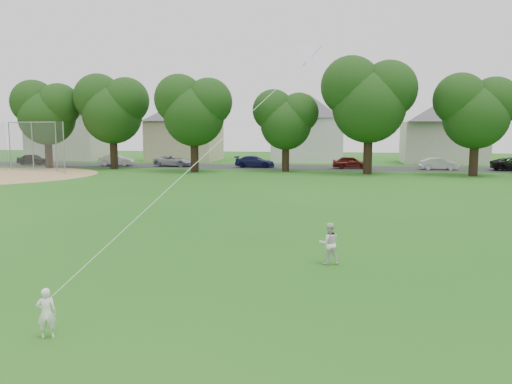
% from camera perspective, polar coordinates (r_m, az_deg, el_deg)
% --- Properties ---
extents(ground, '(160.00, 160.00, 0.00)m').
position_cam_1_polar(ground, '(12.04, -10.87, -11.91)').
color(ground, '#165312').
rests_on(ground, ground).
extents(street, '(90.00, 7.00, 0.01)m').
position_cam_1_polar(street, '(52.95, 5.27, 2.82)').
color(street, '#2D2D30').
rests_on(street, ground).
extents(toddler, '(0.42, 0.36, 0.97)m').
position_cam_1_polar(toddler, '(10.39, -22.83, -12.63)').
color(toddler, white).
rests_on(toddler, ground).
extents(older_boy, '(0.70, 0.61, 1.23)m').
position_cam_1_polar(older_boy, '(14.75, 8.34, -5.84)').
color(older_boy, silver).
rests_on(older_boy, ground).
extents(kite, '(2.72, 4.60, 10.79)m').
position_cam_1_polar(kite, '(12.69, -4.89, 5.13)').
color(kite, white).
rests_on(kite, ground).
extents(baseball_backstop, '(10.52, 3.32, 4.66)m').
position_cam_1_polar(baseball_backstop, '(52.35, -24.56, 4.72)').
color(baseball_backstop, gray).
rests_on(baseball_backstop, ground).
extents(tree_row, '(83.45, 9.00, 10.70)m').
position_cam_1_polar(tree_row, '(46.93, 5.99, 10.12)').
color(tree_row, black).
rests_on(tree_row, ground).
extents(parked_cars, '(73.07, 2.51, 1.29)m').
position_cam_1_polar(parked_cars, '(51.76, 10.98, 3.32)').
color(parked_cars, black).
rests_on(parked_cars, ground).
extents(house_row, '(77.61, 13.67, 10.52)m').
position_cam_1_polar(house_row, '(62.89, 4.82, 7.93)').
color(house_row, beige).
rests_on(house_row, ground).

